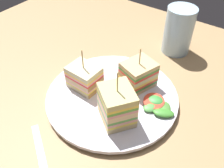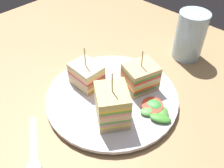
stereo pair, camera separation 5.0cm
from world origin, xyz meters
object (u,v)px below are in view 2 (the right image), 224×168
Objects in this scene: sandwich_wedge_1 at (140,77)px; spoon at (33,161)px; sandwich_wedge_2 at (87,75)px; sandwich_wedge_0 at (112,105)px; drinking_glass at (189,39)px; plate at (112,97)px.

spoon is (1.92, 25.46, -3.87)cm from sandwich_wedge_1.
sandwich_wedge_2 reaches higher than spoon.
drinking_glass is (1.54, -28.90, 0.04)cm from sandwich_wedge_0.
sandwich_wedge_2 is 0.76× the size of spoon.
drinking_glass reaches higher than sandwich_wedge_1.
sandwich_wedge_2 is (6.16, 1.29, 3.09)cm from plate.
sandwich_wedge_0 is 1.20× the size of sandwich_wedge_2.
sandwich_wedge_1 is (-2.59, -5.75, 3.40)cm from plate.
plate is at bearing -5.60° from sandwich_wedge_1.
plate is at bearing -10.27° from sandwich_wedge_0.
sandwich_wedge_0 is at bearing 28.49° from sandwich_wedge_1.
sandwich_wedge_1 is at bearing -114.26° from plate.
spoon is at bearing -67.75° from sandwich_wedge_2.
plate is 2.91× the size of sandwich_wedge_2.
sandwich_wedge_1 is at bearing -44.37° from sandwich_wedge_0.
plate reaches higher than spoon.
sandwich_wedge_0 is 1.20× the size of sandwich_wedge_1.
sandwich_wedge_0 is 0.94× the size of drinking_glass.
spoon is 44.37cm from drinking_glass.
sandwich_wedge_0 reaches higher than sandwich_wedge_1.
sandwich_wedge_1 is 11.23cm from sandwich_wedge_2.
sandwich_wedge_0 is 0.90× the size of spoon.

